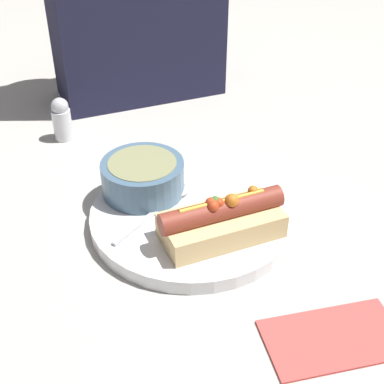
% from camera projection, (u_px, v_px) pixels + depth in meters
% --- Properties ---
extents(ground_plane, '(4.00, 4.00, 0.00)m').
position_uv_depth(ground_plane, '(192.00, 222.00, 0.72)').
color(ground_plane, '#BCB7AD').
extents(dinner_plate, '(0.27, 0.27, 0.02)m').
position_uv_depth(dinner_plate, '(192.00, 216.00, 0.72)').
color(dinner_plate, white).
rests_on(dinner_plate, ground_plane).
extents(hot_dog, '(0.16, 0.07, 0.06)m').
position_uv_depth(hot_dog, '(222.00, 220.00, 0.66)').
color(hot_dog, '#E5C17F').
rests_on(hot_dog, dinner_plate).
extents(soup_bowl, '(0.11, 0.11, 0.05)m').
position_uv_depth(soup_bowl, '(143.00, 176.00, 0.73)').
color(soup_bowl, slate).
rests_on(soup_bowl, dinner_plate).
extents(spoon, '(0.13, 0.09, 0.01)m').
position_uv_depth(spoon, '(168.00, 199.00, 0.73)').
color(spoon, '#B7B7BC').
rests_on(spoon, dinner_plate).
extents(napkin, '(0.16, 0.10, 0.01)m').
position_uv_depth(napkin, '(334.00, 337.00, 0.56)').
color(napkin, '#E04C47').
rests_on(napkin, ground_plane).
extents(salt_shaker, '(0.03, 0.03, 0.07)m').
position_uv_depth(salt_shaker, '(62.00, 119.00, 0.89)').
color(salt_shaker, silver).
rests_on(salt_shaker, ground_plane).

